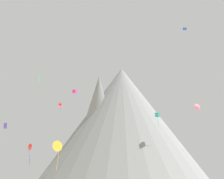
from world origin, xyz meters
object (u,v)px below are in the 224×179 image
object	(u,v)px
kite_rainbow_mid	(60,105)
kite_blue_high	(185,29)
kite_indigo_mid	(5,126)
kite_magenta_high	(74,91)
kite_teal_mid	(157,115)
rock_massif	(117,127)
kite_red_low	(29,147)
kite_green_mid	(38,79)
kite_gold_low	(57,146)
kite_pink_mid	(197,107)

from	to	relation	value
kite_rainbow_mid	kite_blue_high	bearing A→B (deg)	-28.07
kite_indigo_mid	kite_magenta_high	distance (m)	27.90
kite_teal_mid	kite_magenta_high	bearing A→B (deg)	-26.21
kite_teal_mid	rock_massif	bearing A→B (deg)	-105.54
rock_massif	kite_blue_high	size ratio (longest dim) A/B	94.34
rock_massif	kite_red_low	bearing A→B (deg)	-130.71
kite_red_low	kite_green_mid	xyz separation A→B (m)	(5.83, -24.27, 10.93)
kite_indigo_mid	kite_red_low	distance (m)	18.60
kite_teal_mid	kite_green_mid	world-z (taller)	kite_teal_mid
kite_indigo_mid	kite_magenta_high	xyz separation A→B (m)	(12.74, 20.14, 14.51)
kite_gold_low	kite_indigo_mid	bearing A→B (deg)	0.27
kite_blue_high	rock_massif	bearing A→B (deg)	159.12
kite_pink_mid	kite_gold_low	distance (m)	37.21
kite_magenta_high	kite_pink_mid	world-z (taller)	kite_magenta_high
rock_massif	kite_green_mid	world-z (taller)	rock_massif
kite_pink_mid	kite_rainbow_mid	world-z (taller)	kite_rainbow_mid
kite_blue_high	kite_gold_low	size ratio (longest dim) A/B	0.14
rock_massif	kite_indigo_mid	xyz separation A→B (m)	(-28.65, -50.11, -9.44)
kite_pink_mid	kite_blue_high	bearing A→B (deg)	-124.33
kite_red_low	kite_pink_mid	xyz separation A→B (m)	(44.40, -9.59, 9.79)
rock_massif	kite_pink_mid	size ratio (longest dim) A/B	50.82
kite_teal_mid	kite_pink_mid	bearing A→B (deg)	66.60
kite_red_low	kite_teal_mid	world-z (taller)	kite_teal_mid
kite_blue_high	kite_pink_mid	world-z (taller)	kite_blue_high
kite_blue_high	kite_green_mid	world-z (taller)	kite_blue_high
rock_massif	kite_gold_low	world-z (taller)	rock_massif
kite_pink_mid	kite_rainbow_mid	distance (m)	37.17
kite_gold_low	kite_magenta_high	bearing A→B (deg)	-137.36
kite_indigo_mid	kite_gold_low	xyz separation A→B (m)	(10.16, 7.43, -3.35)
kite_red_low	kite_magenta_high	world-z (taller)	kite_magenta_high
kite_red_low	kite_rainbow_mid	size ratio (longest dim) A/B	1.85
kite_magenta_high	kite_pink_mid	distance (m)	35.63
rock_massif	kite_blue_high	xyz separation A→B (m)	(10.99, -53.42, 13.74)
rock_massif	kite_green_mid	distance (m)	59.97
kite_indigo_mid	kite_blue_high	xyz separation A→B (m)	(39.64, -3.30, 23.18)
kite_red_low	kite_rainbow_mid	bearing A→B (deg)	24.94
kite_magenta_high	kite_blue_high	world-z (taller)	kite_blue_high
rock_massif	kite_pink_mid	bearing A→B (deg)	-67.50
kite_teal_mid	kite_gold_low	bearing A→B (deg)	-7.26
kite_indigo_mid	kite_red_low	xyz separation A→B (m)	(1.36, 18.40, -2.38)
kite_red_low	kite_teal_mid	size ratio (longest dim) A/B	1.15
kite_blue_high	kite_green_mid	distance (m)	35.69
kite_red_low	kite_indigo_mid	bearing A→B (deg)	-50.98
kite_red_low	kite_blue_high	distance (m)	50.89
rock_massif	kite_indigo_mid	distance (m)	58.49
kite_indigo_mid	kite_magenta_high	world-z (taller)	kite_magenta_high
rock_massif	kite_magenta_high	bearing A→B (deg)	-117.97
kite_red_low	kite_blue_high	world-z (taller)	kite_blue_high
kite_teal_mid	kite_pink_mid	size ratio (longest dim) A/B	2.82
rock_massif	kite_gold_low	size ratio (longest dim) A/B	13.41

